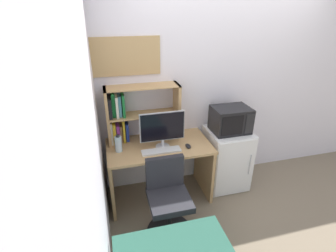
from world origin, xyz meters
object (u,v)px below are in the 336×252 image
at_px(computer_mouse, 188,146).
at_px(water_bottle, 118,144).
at_px(monitor, 162,128).
at_px(wall_corkboard, 125,57).
at_px(mini_fridge, 226,158).
at_px(desk_chair, 168,202).
at_px(hutch_bookshelf, 131,114).
at_px(microwave, 231,120).
at_px(keyboard, 161,151).

xyz_separation_m(computer_mouse, water_bottle, (-0.78, 0.11, 0.08)).
height_order(monitor, computer_mouse, monitor).
xyz_separation_m(computer_mouse, wall_corkboard, (-0.60, 0.45, 0.96)).
height_order(mini_fridge, desk_chair, desk_chair).
bearing_deg(monitor, computer_mouse, -14.32).
distance_m(computer_mouse, mini_fridge, 0.72).
xyz_separation_m(hutch_bookshelf, mini_fridge, (1.20, -0.17, -0.69)).
relative_size(monitor, microwave, 1.14).
bearing_deg(hutch_bookshelf, wall_corkboard, 94.31).
bearing_deg(monitor, wall_corkboard, 130.50).
bearing_deg(desk_chair, computer_mouse, 50.46).
height_order(computer_mouse, mini_fridge, mini_fridge).
height_order(water_bottle, microwave, microwave).
bearing_deg(microwave, wall_corkboard, 167.20).
xyz_separation_m(water_bottle, desk_chair, (0.43, -0.53, -0.47)).
bearing_deg(computer_mouse, desk_chair, -129.54).
relative_size(microwave, desk_chair, 0.53).
bearing_deg(hutch_bookshelf, water_bottle, -128.12).
distance_m(monitor, mini_fridge, 1.07).
height_order(hutch_bookshelf, microwave, hutch_bookshelf).
bearing_deg(water_bottle, monitor, -4.20).
relative_size(monitor, computer_mouse, 4.93).
relative_size(mini_fridge, desk_chair, 0.95).
height_order(water_bottle, wall_corkboard, wall_corkboard).
height_order(mini_fridge, microwave, microwave).
bearing_deg(water_bottle, hutch_bookshelf, 51.88).
bearing_deg(microwave, keyboard, -168.17).
height_order(computer_mouse, desk_chair, desk_chair).
height_order(hutch_bookshelf, keyboard, hutch_bookshelf).
distance_m(hutch_bookshelf, monitor, 0.42).
bearing_deg(mini_fridge, keyboard, -168.35).
bearing_deg(microwave, computer_mouse, -164.08).
distance_m(water_bottle, wall_corkboard, 0.96).
xyz_separation_m(keyboard, computer_mouse, (0.32, 0.02, 0.00)).
height_order(monitor, desk_chair, monitor).
distance_m(monitor, wall_corkboard, 0.88).
distance_m(microwave, wall_corkboard, 1.45).
distance_m(monitor, computer_mouse, 0.37).
distance_m(keyboard, microwave, 0.96).
bearing_deg(desk_chair, hutch_bookshelf, 108.07).
distance_m(hutch_bookshelf, mini_fridge, 1.39).
distance_m(hutch_bookshelf, desk_chair, 1.08).
bearing_deg(mini_fridge, microwave, 89.83).
xyz_separation_m(desk_chair, wall_corkboard, (-0.26, 0.87, 1.35)).
xyz_separation_m(hutch_bookshelf, water_bottle, (-0.18, -0.23, -0.25)).
bearing_deg(water_bottle, wall_corkboard, 62.45).
relative_size(water_bottle, wall_corkboard, 0.26).
distance_m(water_bottle, microwave, 1.39).
height_order(microwave, desk_chair, microwave).
distance_m(microwave, desk_chair, 1.26).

